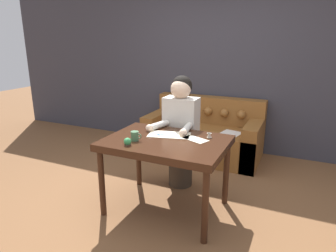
# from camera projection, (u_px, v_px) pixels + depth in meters

# --- Properties ---
(ground_plane) EXTENTS (16.00, 16.00, 0.00)m
(ground_plane) POSITION_uv_depth(u_px,v_px,m) (160.00, 205.00, 3.16)
(ground_plane) COLOR brown
(wall_back) EXTENTS (8.00, 0.06, 2.60)m
(wall_back) POSITION_uv_depth(u_px,v_px,m) (217.00, 66.00, 4.58)
(wall_back) COLOR #383842
(wall_back) RESTS_ON ground_plane
(dining_table) EXTENTS (1.17, 0.84, 0.75)m
(dining_table) POSITION_uv_depth(u_px,v_px,m) (166.00, 148.00, 2.93)
(dining_table) COLOR #381E11
(dining_table) RESTS_ON ground_plane
(couch) EXTENTS (1.65, 0.88, 0.84)m
(couch) POSITION_uv_depth(u_px,v_px,m) (204.00, 135.00, 4.48)
(couch) COLOR brown
(couch) RESTS_ON ground_plane
(person) EXTENTS (0.46, 0.57, 1.31)m
(person) POSITION_uv_depth(u_px,v_px,m) (181.00, 130.00, 3.44)
(person) COLOR #33281E
(person) RESTS_ON ground_plane
(pattern_paper_main) EXTENTS (0.46, 0.32, 0.00)m
(pattern_paper_main) POSITION_uv_depth(u_px,v_px,m) (169.00, 135.00, 3.04)
(pattern_paper_main) COLOR beige
(pattern_paper_main) RESTS_ON dining_table
(pattern_paper_offcut) EXTENTS (0.28, 0.22, 0.00)m
(pattern_paper_offcut) POSITION_uv_depth(u_px,v_px,m) (195.00, 139.00, 2.91)
(pattern_paper_offcut) COLOR beige
(pattern_paper_offcut) RESTS_ON dining_table
(scissors) EXTENTS (0.21, 0.20, 0.01)m
(scissors) POSITION_uv_depth(u_px,v_px,m) (163.00, 135.00, 3.05)
(scissors) COLOR silver
(scissors) RESTS_ON dining_table
(mug) EXTENTS (0.11, 0.08, 0.09)m
(mug) POSITION_uv_depth(u_px,v_px,m) (135.00, 136.00, 2.87)
(mug) COLOR #47704C
(mug) RESTS_ON dining_table
(thread_spool) EXTENTS (0.04, 0.04, 0.05)m
(thread_spool) POSITION_uv_depth(u_px,v_px,m) (209.00, 135.00, 2.96)
(thread_spool) COLOR beige
(thread_spool) RESTS_ON dining_table
(pin_cushion) EXTENTS (0.07, 0.07, 0.07)m
(pin_cushion) POSITION_uv_depth(u_px,v_px,m) (128.00, 142.00, 2.74)
(pin_cushion) COLOR #4C3828
(pin_cushion) RESTS_ON dining_table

